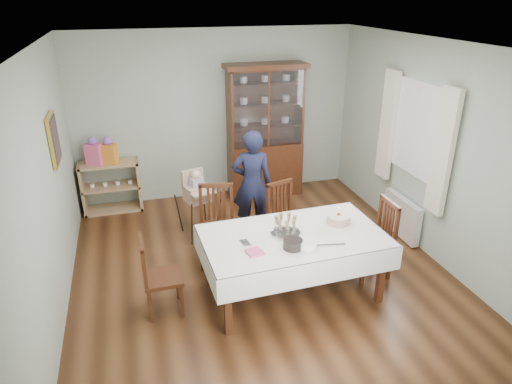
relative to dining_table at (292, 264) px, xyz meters
name	(u,v)px	position (x,y,z in m)	size (l,w,h in m)	color
floor	(260,270)	(-0.22, 0.55, -0.38)	(5.00, 5.00, 0.00)	#593319
room_shell	(248,126)	(-0.22, 1.08, 1.32)	(5.00, 5.00, 5.00)	#9EAA99
dining_table	(292,264)	(0.00, 0.00, 0.00)	(2.04, 1.21, 0.76)	#462111
china_cabinet	(265,130)	(0.53, 2.81, 0.74)	(1.30, 0.48, 2.18)	#462111
sideboard	(111,187)	(-1.97, 2.83, 0.02)	(0.90, 0.38, 0.80)	tan
picture_frame	(54,140)	(-2.44, 1.35, 1.27)	(0.04, 0.48, 0.58)	gold
window	(418,130)	(2.00, 0.85, 1.17)	(0.04, 1.02, 1.22)	white
curtain_left	(443,153)	(1.94, 0.23, 1.07)	(0.07, 0.30, 1.55)	silver
curtain_right	(388,125)	(1.94, 1.47, 1.07)	(0.07, 0.30, 1.55)	silver
radiator	(401,216)	(1.94, 0.85, -0.08)	(0.10, 0.80, 0.55)	white
chair_far_left	(217,241)	(-0.68, 0.89, -0.09)	(0.54, 0.54, 1.01)	#462111
chair_far_right	(286,230)	(0.26, 0.95, -0.11)	(0.52, 0.52, 0.92)	#462111
chair_end_left	(162,289)	(-1.45, 0.10, -0.12)	(0.41, 0.41, 0.89)	#462111
chair_end_right	(371,253)	(1.06, 0.11, -0.10)	(0.43, 0.43, 0.96)	#462111
woman	(252,184)	(-0.05, 1.51, 0.38)	(0.56, 0.36, 1.52)	black
high_chair	(198,209)	(-0.79, 1.71, -0.01)	(0.54, 0.54, 0.97)	black
champagne_tray	(286,229)	(-0.07, 0.05, 0.44)	(0.34, 0.34, 0.20)	silver
birthday_cake	(338,220)	(0.58, 0.10, 0.43)	(0.31, 0.31, 0.21)	white
plate_stack_dark	(293,244)	(-0.10, -0.26, 0.42)	(0.21, 0.21, 0.10)	black
plate_stack_white	(307,243)	(0.04, -0.28, 0.42)	(0.22, 0.22, 0.09)	white
napkin_stack	(255,252)	(-0.51, -0.24, 0.39)	(0.16, 0.16, 0.02)	#DE5183
cutlery	(242,243)	(-0.59, -0.02, 0.38)	(0.10, 0.15, 0.01)	silver
cake_knife	(331,245)	(0.30, -0.31, 0.38)	(0.31, 0.03, 0.01)	silver
gift_bag_pink	(94,152)	(-2.15, 2.81, 0.61)	(0.27, 0.23, 0.43)	#DE5183
gift_bag_orange	(109,151)	(-1.93, 2.81, 0.60)	(0.27, 0.23, 0.42)	orange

